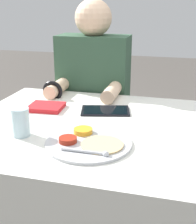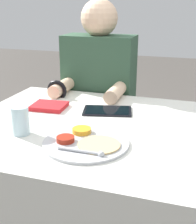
{
  "view_description": "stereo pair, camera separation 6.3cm",
  "coord_description": "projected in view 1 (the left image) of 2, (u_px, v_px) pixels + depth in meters",
  "views": [
    {
      "loc": [
        0.35,
        -1.15,
        1.2
      ],
      "look_at": [
        0.05,
        -0.01,
        0.78
      ],
      "focal_mm": 50.0,
      "sensor_mm": 36.0,
      "label": 1
    },
    {
      "loc": [
        0.41,
        -1.13,
        1.2
      ],
      "look_at": [
        0.05,
        -0.01,
        0.78
      ],
      "focal_mm": 50.0,
      "sensor_mm": 36.0,
      "label": 2
    }
  ],
  "objects": [
    {
      "name": "dining_table",
      "position": [
        89.0,
        197.0,
        1.42
      ],
      "size": [
        1.04,
        0.89,
        0.72
      ],
      "color": "silver",
      "rests_on": "ground_plane"
    },
    {
      "name": "thali_tray",
      "position": [
        88.0,
        142.0,
        1.11
      ],
      "size": [
        0.31,
        0.31,
        0.03
      ],
      "color": "#B7BABF",
      "rests_on": "dining_table"
    },
    {
      "name": "red_notebook",
      "position": [
        46.0,
        107.0,
        1.47
      ],
      "size": [
        0.17,
        0.14,
        0.02
      ],
      "color": "silver",
      "rests_on": "dining_table"
    },
    {
      "name": "tablet_device",
      "position": [
        105.0,
        111.0,
        1.44
      ],
      "size": [
        0.25,
        0.18,
        0.01
      ],
      "color": "black",
      "rests_on": "dining_table"
    },
    {
      "name": "person_diner",
      "position": [
        94.0,
        111.0,
        1.89
      ],
      "size": [
        0.41,
        0.41,
        1.21
      ],
      "color": "black",
      "rests_on": "ground_plane"
    },
    {
      "name": "drinking_glass",
      "position": [
        21.0,
        122.0,
        1.16
      ],
      "size": [
        0.07,
        0.07,
        0.11
      ],
      "color": "silver",
      "rests_on": "dining_table"
    }
  ]
}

